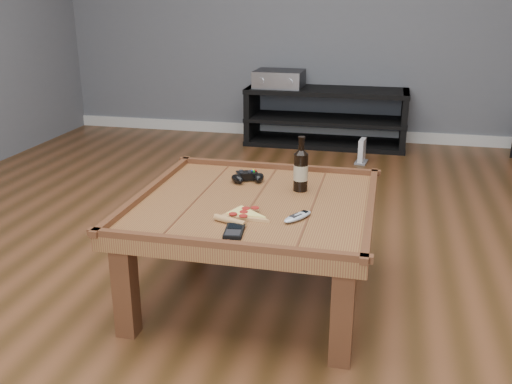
% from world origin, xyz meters
% --- Properties ---
extents(ground, '(6.00, 6.00, 0.00)m').
position_xyz_m(ground, '(0.00, 0.00, 0.00)').
color(ground, '#412812').
rests_on(ground, ground).
extents(baseboard, '(5.00, 0.02, 0.10)m').
position_xyz_m(baseboard, '(0.00, 2.99, 0.05)').
color(baseboard, silver).
rests_on(baseboard, ground).
extents(coffee_table, '(1.03, 1.03, 0.48)m').
position_xyz_m(coffee_table, '(0.00, 0.00, 0.39)').
color(coffee_table, brown).
rests_on(coffee_table, ground).
extents(media_console, '(1.40, 0.45, 0.50)m').
position_xyz_m(media_console, '(0.00, 2.75, 0.25)').
color(media_console, black).
rests_on(media_console, ground).
extents(beer_bottle, '(0.06, 0.06, 0.25)m').
position_xyz_m(beer_bottle, '(0.17, 0.18, 0.55)').
color(beer_bottle, black).
rests_on(beer_bottle, coffee_table).
extents(game_controller, '(0.16, 0.15, 0.05)m').
position_xyz_m(game_controller, '(-0.09, 0.25, 0.47)').
color(game_controller, black).
rests_on(game_controller, coffee_table).
extents(pizza_slice, '(0.23, 0.29, 0.03)m').
position_xyz_m(pizza_slice, '(-0.01, -0.19, 0.46)').
color(pizza_slice, '#B6814F').
rests_on(pizza_slice, coffee_table).
extents(smartphone, '(0.08, 0.13, 0.02)m').
position_xyz_m(smartphone, '(0.00, -0.35, 0.46)').
color(smartphone, black).
rests_on(smartphone, coffee_table).
extents(remote_control, '(0.12, 0.16, 0.02)m').
position_xyz_m(remote_control, '(0.21, -0.16, 0.46)').
color(remote_control, '#A2A9B0').
rests_on(remote_control, coffee_table).
extents(av_receiver, '(0.42, 0.36, 0.15)m').
position_xyz_m(av_receiver, '(-0.42, 2.74, 0.57)').
color(av_receiver, black).
rests_on(av_receiver, media_console).
extents(game_console, '(0.10, 0.16, 0.19)m').
position_xyz_m(game_console, '(0.35, 2.24, 0.09)').
color(game_console, slate).
rests_on(game_console, ground).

